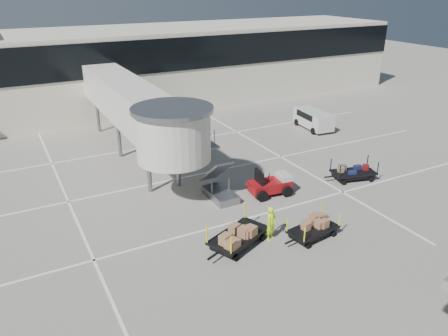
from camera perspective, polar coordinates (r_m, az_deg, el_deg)
The scene contains 10 objects.
ground at distance 24.62m, azimuth 7.94°, elevation -7.93°, with size 140.00×140.00×0.00m, color #9B968A.
lane_markings at distance 31.47m, azimuth -2.91°, elevation -0.46°, with size 40.00×30.00×0.02m.
terminal at distance 49.14m, azimuth -13.25°, elevation 12.64°, with size 64.00×12.11×15.20m.
jet_bridge at distance 31.52m, azimuth -10.87°, elevation 7.44°, with size 5.70×20.40×6.03m.
baggage_tug at distance 28.08m, azimuth 6.13°, elevation -2.21°, with size 2.82×1.96×1.77m.
suitcase_cart at distance 31.37m, azimuth 16.58°, elevation -0.60°, with size 3.71×2.15×1.42m.
box_cart_near at distance 23.92m, azimuth 11.51°, elevation -7.75°, with size 3.49×1.77×1.34m.
box_cart_far at distance 22.65m, azimuth 1.69°, elevation -8.85°, with size 4.12×2.86×1.61m.
ground_worker at distance 23.21m, azimuth 6.19°, elevation -7.18°, with size 0.69×0.45×1.90m, color #BFFF1A.
minivan at distance 41.41m, azimuth 11.50°, elevation 6.42°, with size 2.28×4.49×1.64m.
Camera 1 is at (-12.76, -16.83, 12.66)m, focal length 35.00 mm.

